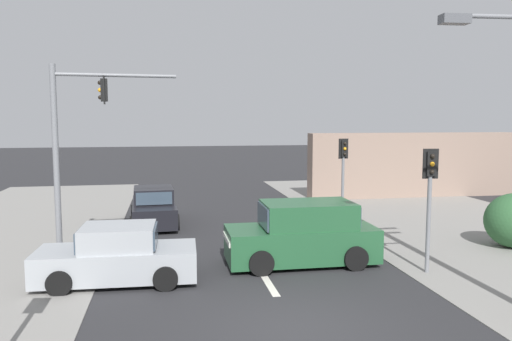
{
  "coord_description": "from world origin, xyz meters",
  "views": [
    {
      "loc": [
        -2.64,
        -9.87,
        4.4
      ],
      "look_at": [
        -0.13,
        4.0,
        2.92
      ],
      "focal_mm": 35.0,
      "sensor_mm": 36.0,
      "label": 1
    }
  ],
  "objects_px": {
    "sedan_oncoming_near": "(117,257)",
    "pedestal_signal_far_median": "(343,166)",
    "traffic_signal_mast": "(74,137)",
    "suv_crossing_left": "(303,235)",
    "pedestal_signal_right_kerb": "(430,189)",
    "sedan_receding_far": "(154,208)"
  },
  "relations": [
    {
      "from": "sedan_oncoming_near",
      "to": "pedestal_signal_far_median",
      "type": "bearing_deg",
      "value": 36.28
    },
    {
      "from": "traffic_signal_mast",
      "to": "suv_crossing_left",
      "type": "relative_size",
      "value": 1.32
    },
    {
      "from": "traffic_signal_mast",
      "to": "pedestal_signal_right_kerb",
      "type": "height_order",
      "value": "traffic_signal_mast"
    },
    {
      "from": "suv_crossing_left",
      "to": "sedan_receding_far",
      "type": "height_order",
      "value": "suv_crossing_left"
    },
    {
      "from": "sedan_receding_far",
      "to": "sedan_oncoming_near",
      "type": "relative_size",
      "value": 1.0
    },
    {
      "from": "pedestal_signal_far_median",
      "to": "traffic_signal_mast",
      "type": "bearing_deg",
      "value": -157.57
    },
    {
      "from": "pedestal_signal_right_kerb",
      "to": "pedestal_signal_far_median",
      "type": "relative_size",
      "value": 1.0
    },
    {
      "from": "traffic_signal_mast",
      "to": "suv_crossing_left",
      "type": "height_order",
      "value": "traffic_signal_mast"
    },
    {
      "from": "suv_crossing_left",
      "to": "sedan_oncoming_near",
      "type": "height_order",
      "value": "suv_crossing_left"
    },
    {
      "from": "traffic_signal_mast",
      "to": "pedestal_signal_right_kerb",
      "type": "distance_m",
      "value": 10.5
    },
    {
      "from": "pedestal_signal_right_kerb",
      "to": "sedan_receding_far",
      "type": "bearing_deg",
      "value": 133.97
    },
    {
      "from": "pedestal_signal_far_median",
      "to": "suv_crossing_left",
      "type": "xyz_separation_m",
      "value": [
        -3.28,
        -5.55,
        -1.53
      ]
    },
    {
      "from": "sedan_receding_far",
      "to": "pedestal_signal_far_median",
      "type": "bearing_deg",
      "value": -7.38
    },
    {
      "from": "sedan_receding_far",
      "to": "sedan_oncoming_near",
      "type": "distance_m",
      "value": 7.41
    },
    {
      "from": "suv_crossing_left",
      "to": "sedan_receding_far",
      "type": "bearing_deg",
      "value": 124.89
    },
    {
      "from": "pedestal_signal_right_kerb",
      "to": "sedan_receding_far",
      "type": "xyz_separation_m",
      "value": [
        -7.82,
        8.11,
        -1.71
      ]
    },
    {
      "from": "suv_crossing_left",
      "to": "traffic_signal_mast",
      "type": "bearing_deg",
      "value": 168.13
    },
    {
      "from": "traffic_signal_mast",
      "to": "sedan_receding_far",
      "type": "height_order",
      "value": "traffic_signal_mast"
    },
    {
      "from": "pedestal_signal_right_kerb",
      "to": "suv_crossing_left",
      "type": "bearing_deg",
      "value": 154.64
    },
    {
      "from": "pedestal_signal_right_kerb",
      "to": "sedan_receding_far",
      "type": "relative_size",
      "value": 0.83
    },
    {
      "from": "suv_crossing_left",
      "to": "pedestal_signal_right_kerb",
      "type": "bearing_deg",
      "value": -25.36
    },
    {
      "from": "sedan_oncoming_near",
      "to": "suv_crossing_left",
      "type": "bearing_deg",
      "value": 8.47
    }
  ]
}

